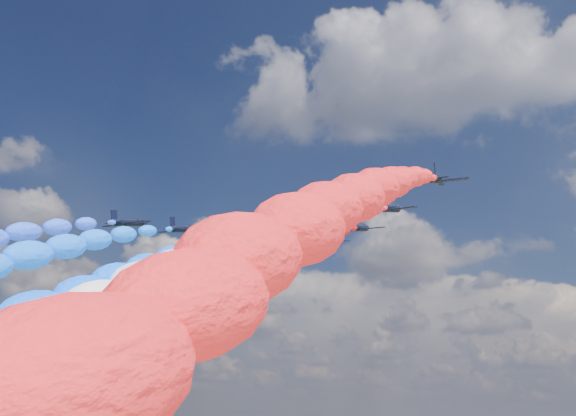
% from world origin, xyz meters
% --- Properties ---
extents(jet_0, '(9.82, 13.21, 5.90)m').
position_xyz_m(jet_0, '(-29.83, -4.93, 92.40)').
color(jet_0, black).
extents(jet_1, '(10.03, 13.36, 5.90)m').
position_xyz_m(jet_1, '(-22.38, 3.19, 92.40)').
color(jet_1, black).
extents(jet_2, '(9.69, 13.11, 5.90)m').
position_xyz_m(jet_2, '(-10.36, 14.57, 92.40)').
color(jet_2, black).
extents(trail_2, '(7.08, 100.70, 48.82)m').
position_xyz_m(trail_2, '(-10.36, -37.41, 70.16)').
color(trail_2, '#0B53FC').
extents(jet_3, '(10.00, 13.33, 5.90)m').
position_xyz_m(jet_3, '(0.69, 11.89, 92.40)').
color(jet_3, black).
extents(trail_3, '(7.08, 100.70, 48.82)m').
position_xyz_m(trail_3, '(0.69, -40.09, 70.16)').
color(trail_3, silver).
extents(jet_4, '(9.54, 13.00, 5.90)m').
position_xyz_m(jet_4, '(1.31, 23.73, 92.40)').
color(jet_4, black).
extents(trail_4, '(7.08, 100.70, 48.82)m').
position_xyz_m(trail_4, '(1.31, -28.25, 70.16)').
color(trail_4, silver).
extents(jet_5, '(10.09, 13.40, 5.90)m').
position_xyz_m(jet_5, '(10.96, 15.92, 92.40)').
color(jet_5, black).
extents(trail_5, '(7.08, 100.70, 48.82)m').
position_xyz_m(trail_5, '(10.96, -36.06, 70.16)').
color(trail_5, '#F20603').
extents(jet_6, '(10.05, 13.37, 5.90)m').
position_xyz_m(jet_6, '(19.63, 5.46, 92.40)').
color(jet_6, black).
extents(trail_6, '(7.08, 100.70, 48.82)m').
position_xyz_m(trail_6, '(19.63, -46.52, 70.16)').
color(trail_6, red).
extents(jet_7, '(10.26, 13.51, 5.90)m').
position_xyz_m(jet_7, '(30.40, -6.70, 92.40)').
color(jet_7, black).
extents(trail_7, '(7.08, 100.70, 48.82)m').
position_xyz_m(trail_7, '(30.40, -58.68, 70.16)').
color(trail_7, red).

